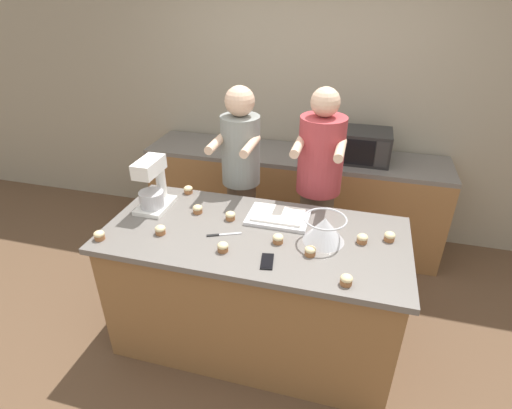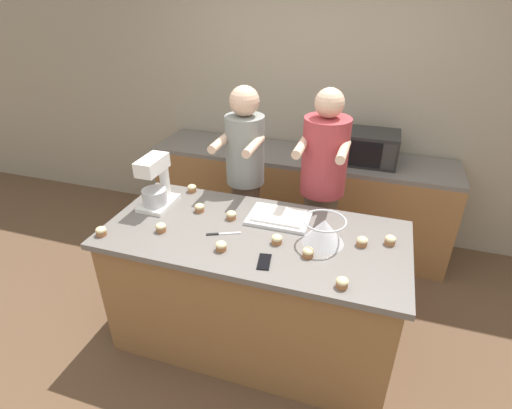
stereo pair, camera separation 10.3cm
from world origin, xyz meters
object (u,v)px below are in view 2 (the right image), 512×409
person_left (245,184)px  cupcake_3 (101,231)px  person_right (321,195)px  cupcake_10 (390,240)px  cupcake_5 (362,241)px  cupcake_7 (221,246)px  stand_mixer (156,185)px  microwave_oven (366,147)px  mixing_bowl (324,231)px  cupcake_4 (199,208)px  knife (221,234)px  cell_phone (264,262)px  cupcake_9 (342,283)px  baking_tray (279,217)px  cupcake_6 (277,239)px  cupcake_8 (161,227)px  cupcake_1 (192,188)px  cupcake_2 (308,252)px  cupcake_0 (231,215)px

person_left → cupcake_3: 1.18m
person_right → cupcake_10: (0.51, -0.55, 0.05)m
cupcake_5 → cupcake_7: (-0.79, -0.31, 0.00)m
stand_mixer → microwave_oven: stand_mixer is taller
mixing_bowl → cupcake_4: mixing_bowl is taller
person_left → cupcake_10: person_left is taller
stand_mixer → knife: stand_mixer is taller
cell_phone → cupcake_9: cupcake_9 is taller
baking_tray → knife: (-0.30, -0.29, -0.02)m
cupcake_6 → cupcake_8: bearing=-172.4°
stand_mixer → cupcake_1: stand_mixer is taller
cupcake_1 → cupcake_3: (-0.28, -0.72, 0.00)m
cupcake_2 → person_left: bearing=129.2°
person_right → cupcake_8: 1.23m
cupcake_3 → cupcake_4: 0.65m
cupcake_4 → cupcake_6: (0.61, -0.21, 0.00)m
cupcake_2 → cupcake_4: (-0.82, 0.28, 0.00)m
cupcake_2 → cupcake_10: 0.53m
cupcake_6 → cupcake_8: same height
cupcake_1 → cupcake_4: same height
stand_mixer → cupcake_8: size_ratio=5.53×
knife → cupcake_2: cupcake_2 is taller
cupcake_0 → cupcake_3: same height
cupcake_4 → cupcake_6: 0.65m
cupcake_5 → cupcake_9: 0.42m
cupcake_8 → cupcake_0: bearing=37.2°
person_left → baking_tray: person_left is taller
person_left → cupcake_2: bearing=-50.8°
baking_tray → person_right: bearing=67.0°
cupcake_0 → microwave_oven: bearing=58.9°
stand_mixer → cupcake_5: stand_mixer is taller
cupcake_0 → cupcake_8: 0.47m
baking_tray → cupcake_10: cupcake_10 is taller
baking_tray → cupcake_5: (0.56, -0.14, 0.01)m
person_right → cell_phone: (-0.16, -0.96, 0.03)m
person_right → mixing_bowl: bearing=-79.6°
cupcake_7 → cupcake_0: bearing=101.5°
person_right → knife: bearing=-123.3°
person_left → stand_mixer: 0.75m
cupcake_5 → knife: bearing=-170.2°
cupcake_5 → cupcake_8: same height
mixing_bowl → cupcake_1: size_ratio=3.95×
cupcake_7 → cupcake_8: bearing=170.8°
person_right → cupcake_10: size_ratio=25.61×
stand_mixer → cupcake_0: bearing=-1.5°
cupcake_3 → cupcake_5: size_ratio=1.00×
stand_mixer → cupcake_7: (0.64, -0.37, -0.13)m
cell_phone → cupcake_1: cupcake_1 is taller
mixing_bowl → stand_mixer: bearing=175.1°
stand_mixer → baking_tray: bearing=5.2°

